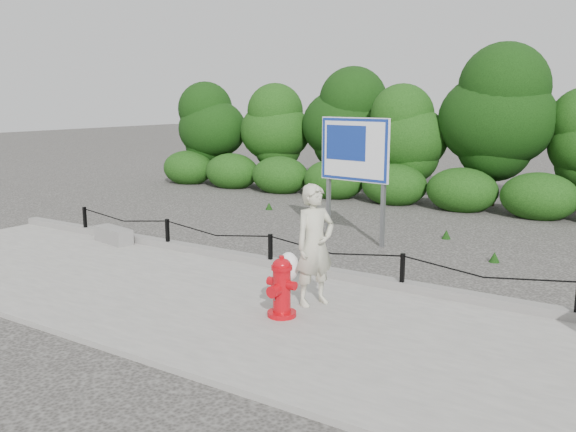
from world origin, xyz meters
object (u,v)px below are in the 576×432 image
Objects in this scene: fire_hydrant at (281,288)px; pedestrian at (313,246)px; advertising_sign at (354,155)px; concrete_block at (114,235)px.

fire_hydrant is 0.49× the size of pedestrian.
fire_hydrant is 5.14m from advertising_sign.
concrete_block is at bearing -135.53° from advertising_sign.
concrete_block is (-5.45, 1.04, -0.71)m from pedestrian.
advertising_sign is (-1.33, 4.77, 1.38)m from fire_hydrant.
advertising_sign is (4.02, 3.04, 1.63)m from concrete_block.
concrete_block is at bearing 164.54° from fire_hydrant.
pedestrian is 0.67× the size of advertising_sign.
concrete_block is (-5.35, 1.73, -0.25)m from fire_hydrant.
fire_hydrant reaches higher than concrete_block.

